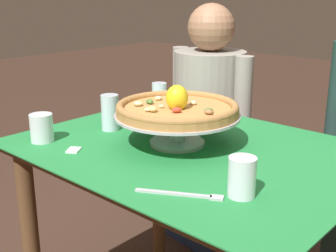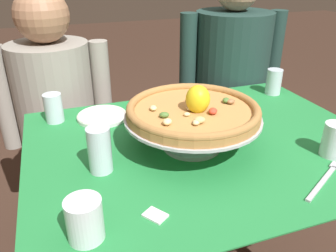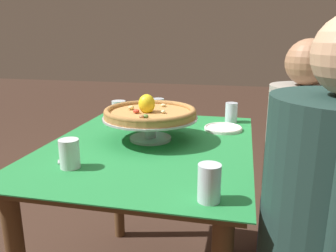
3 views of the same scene
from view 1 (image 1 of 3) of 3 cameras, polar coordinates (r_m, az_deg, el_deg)
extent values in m
cylinder|color=brown|center=(1.72, -16.95, -14.43)|extent=(0.06, 0.06, 0.73)
cylinder|color=brown|center=(2.08, -1.17, -7.86)|extent=(0.06, 0.06, 0.73)
cube|color=brown|center=(1.43, 3.02, -3.29)|extent=(1.03, 0.78, 0.02)
cube|color=#237F3D|center=(1.42, 3.03, -2.74)|extent=(1.07, 0.82, 0.00)
cylinder|color=#B7B7C1|center=(1.44, 1.16, -2.11)|extent=(0.18, 0.18, 0.01)
cylinder|color=#B7B7C1|center=(1.43, 1.17, -0.35)|extent=(0.05, 0.05, 0.08)
cylinder|color=#B7B7C1|center=(1.41, 1.18, 1.37)|extent=(0.40, 0.40, 0.01)
cylinder|color=#BC8447|center=(1.41, 1.18, 1.94)|extent=(0.38, 0.38, 0.02)
torus|color=#A6743E|center=(1.41, 1.19, 2.51)|extent=(0.38, 0.38, 0.02)
ellipsoid|color=beige|center=(1.40, -0.85, 2.53)|extent=(0.02, 0.02, 0.01)
ellipsoid|color=beige|center=(1.41, 0.70, 2.66)|extent=(0.02, 0.03, 0.01)
ellipsoid|color=beige|center=(1.50, -1.22, 3.56)|extent=(0.02, 0.03, 0.01)
ellipsoid|color=#4C7533|center=(1.35, 5.23, 1.99)|extent=(0.03, 0.04, 0.02)
ellipsoid|color=beige|center=(1.41, 1.06, 2.66)|extent=(0.03, 0.03, 0.01)
ellipsoid|color=#4C7533|center=(1.45, -2.34, 3.12)|extent=(0.03, 0.03, 0.02)
ellipsoid|color=beige|center=(1.42, -3.80, 2.86)|extent=(0.04, 0.04, 0.02)
ellipsoid|color=beige|center=(1.36, -2.52, 2.11)|extent=(0.03, 0.03, 0.01)
ellipsoid|color=beige|center=(1.44, 3.22, 2.98)|extent=(0.03, 0.02, 0.01)
ellipsoid|color=tan|center=(1.35, -1.98, 2.17)|extent=(0.03, 0.03, 0.02)
ellipsoid|color=#C63D28|center=(1.35, 1.10, 2.06)|extent=(0.04, 0.04, 0.02)
ellipsoid|color=#996B42|center=(1.33, 5.18, 1.80)|extent=(0.03, 0.03, 0.01)
ellipsoid|color=yellow|center=(1.39, 1.15, 3.59)|extent=(0.09, 0.09, 0.08)
cylinder|color=white|center=(1.51, -15.74, -0.23)|extent=(0.07, 0.07, 0.09)
cylinder|color=silver|center=(1.52, -15.68, -0.96)|extent=(0.07, 0.07, 0.05)
cylinder|color=white|center=(1.09, 9.36, -6.39)|extent=(0.07, 0.07, 0.10)
cylinder|color=silver|center=(1.10, 9.31, -7.30)|extent=(0.06, 0.06, 0.06)
cylinder|color=silver|center=(1.59, -7.36, 1.72)|extent=(0.06, 0.06, 0.13)
cylinder|color=silver|center=(1.60, -7.32, 0.71)|extent=(0.05, 0.05, 0.07)
cylinder|color=silver|center=(1.90, -1.12, 4.01)|extent=(0.06, 0.06, 0.10)
cylinder|color=silver|center=(1.91, -1.12, 3.12)|extent=(0.05, 0.05, 0.04)
cylinder|color=white|center=(1.79, 1.96, 1.71)|extent=(0.18, 0.18, 0.01)
torus|color=silver|center=(1.79, 1.96, 1.90)|extent=(0.17, 0.17, 0.01)
cube|color=#B7B7C1|center=(1.10, 0.64, -8.56)|extent=(0.17, 0.10, 0.01)
cube|color=#B7B7C1|center=(1.09, 6.21, -9.04)|extent=(0.04, 0.04, 0.01)
cube|color=white|center=(1.42, -11.89, -3.00)|extent=(0.06, 0.06, 0.00)
cube|color=navy|center=(2.35, 4.90, -9.05)|extent=(0.32, 0.36, 0.42)
cylinder|color=gray|center=(2.19, 5.21, 2.38)|extent=(0.38, 0.38, 0.54)
sphere|color=#9E7051|center=(2.12, 5.49, 12.36)|extent=(0.22, 0.22, 0.22)
cylinder|color=gray|center=(2.32, 1.58, 4.35)|extent=(0.08, 0.08, 0.46)
cylinder|color=gray|center=(2.04, 9.41, 2.33)|extent=(0.08, 0.08, 0.46)
camera|label=2|loc=(1.27, -39.65, 14.65)|focal=36.09mm
camera|label=3|loc=(1.47, 60.08, 6.93)|focal=36.21mm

